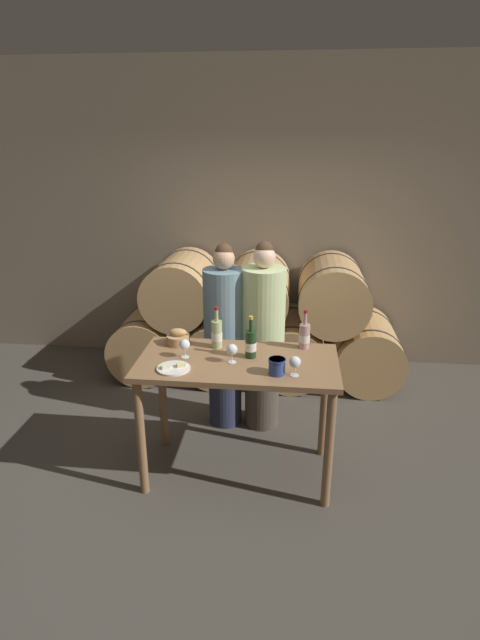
{
  "coord_description": "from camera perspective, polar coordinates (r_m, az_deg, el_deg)",
  "views": [
    {
      "loc": [
        0.36,
        -3.19,
        2.46
      ],
      "look_at": [
        0.0,
        0.15,
        1.2
      ],
      "focal_mm": 28.0,
      "sensor_mm": 36.0,
      "label": 1
    }
  ],
  "objects": [
    {
      "name": "wine_bottle_rose",
      "position": [
        3.74,
        7.38,
        -1.8
      ],
      "size": [
        0.08,
        0.08,
        0.3
      ],
      "color": "#BC8E93",
      "rests_on": "tasting_table"
    },
    {
      "name": "ground_plane",
      "position": [
        4.05,
        -0.23,
        -16.87
      ],
      "size": [
        10.0,
        10.0,
        0.0
      ],
      "primitive_type": "plane",
      "color": "#4C473F"
    },
    {
      "name": "person_right",
      "position": [
        4.23,
        2.63,
        -2.01
      ],
      "size": [
        0.37,
        0.37,
        1.66
      ],
      "color": "#4C4238",
      "rests_on": "ground_plane"
    },
    {
      "name": "blue_crock",
      "position": [
        3.34,
        4.24,
        -5.23
      ],
      "size": [
        0.12,
        0.12,
        0.11
      ],
      "color": "navy",
      "rests_on": "tasting_table"
    },
    {
      "name": "barrel_stack",
      "position": [
        5.21,
        1.81,
        -0.31
      ],
      "size": [
        3.0,
        0.9,
        1.3
      ],
      "color": "tan",
      "rests_on": "ground_plane"
    },
    {
      "name": "tasting_table",
      "position": [
        3.61,
        -0.25,
        -6.7
      ],
      "size": [
        1.42,
        0.73,
        0.95
      ],
      "color": "olive",
      "rests_on": "ground_plane"
    },
    {
      "name": "wine_bottle_red",
      "position": [
        3.56,
        1.24,
        -2.73
      ],
      "size": [
        0.08,
        0.08,
        0.31
      ],
      "color": "#193819",
      "rests_on": "tasting_table"
    },
    {
      "name": "wine_bottle_white",
      "position": [
        3.72,
        -2.66,
        -1.58
      ],
      "size": [
        0.08,
        0.08,
        0.32
      ],
      "color": "#ADBC7F",
      "rests_on": "tasting_table"
    },
    {
      "name": "wine_glass_center",
      "position": [
        3.31,
        6.3,
        -4.84
      ],
      "size": [
        0.08,
        0.08,
        0.14
      ],
      "color": "white",
      "rests_on": "tasting_table"
    },
    {
      "name": "wine_glass_far_left",
      "position": [
        3.58,
        -6.36,
        -2.85
      ],
      "size": [
        0.08,
        0.08,
        0.14
      ],
      "color": "white",
      "rests_on": "tasting_table"
    },
    {
      "name": "stone_wall_back",
      "position": [
        5.5,
        2.41,
        11.58
      ],
      "size": [
        10.0,
        0.12,
        3.2
      ],
      "color": "gray",
      "rests_on": "ground_plane"
    },
    {
      "name": "person_left",
      "position": [
        4.27,
        -1.77,
        -1.97
      ],
      "size": [
        0.35,
        0.35,
        1.63
      ],
      "color": "#2D334C",
      "rests_on": "ground_plane"
    },
    {
      "name": "cheese_plate",
      "position": [
        3.44,
        -7.61,
        -5.46
      ],
      "size": [
        0.23,
        0.23,
        0.04
      ],
      "color": "white",
      "rests_on": "tasting_table"
    },
    {
      "name": "bread_basket",
      "position": [
        3.82,
        -7.08,
        -2.06
      ],
      "size": [
        0.18,
        0.18,
        0.13
      ],
      "color": "tan",
      "rests_on": "tasting_table"
    },
    {
      "name": "wine_glass_left",
      "position": [
        3.48,
        -0.93,
        -3.43
      ],
      "size": [
        0.08,
        0.08,
        0.14
      ],
      "color": "white",
      "rests_on": "tasting_table"
    }
  ]
}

